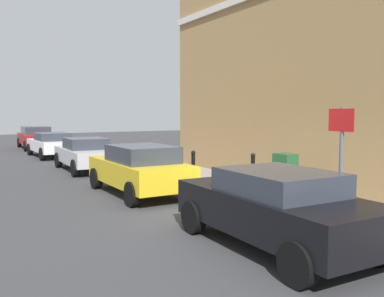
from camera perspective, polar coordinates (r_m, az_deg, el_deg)
The scene contains 12 objects.
ground at distance 9.72m, azimuth 5.54°, elevation -9.02°, with size 80.00×80.00×0.00m, color #38383A.
sidewalk at distance 15.70m, azimuth -1.71°, elevation -3.34°, with size 2.59×30.00×0.15m, color gray.
corner_building at distance 16.67m, azimuth 19.18°, elevation 12.10°, with size 7.68×10.30×8.98m.
car_black at distance 7.37m, azimuth 11.41°, elevation -7.80°, with size 1.93×4.02×1.37m.
car_yellow at distance 11.99m, azimuth -7.18°, elevation -2.72°, with size 1.83×4.00×1.42m.
car_silver at distance 17.30m, azimuth -14.31°, elevation -0.67°, with size 1.89×4.09×1.32m.
car_white at distance 23.06m, azimuth -18.62°, elevation 0.59°, with size 1.95×4.18×1.28m.
car_red at distance 28.62m, azimuth -20.59°, elevation 1.49°, with size 1.99×4.49×1.44m.
utility_cabinet at distance 10.93m, azimuth 12.61°, elevation -3.91°, with size 0.46×0.61×1.15m.
bollard_near_cabinet at distance 12.05m, azimuth 8.34°, elevation -2.91°, with size 0.14×0.14×1.04m.
bollard_far_kerb at distance 12.71m, azimuth 0.18°, elevation -2.44°, with size 0.14×0.14×1.04m.
street_sign at distance 8.53m, azimuth 19.75°, elevation 0.07°, with size 0.08×0.60×2.30m.
Camera 1 is at (-5.56, -7.62, 2.35)m, focal length 38.93 mm.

